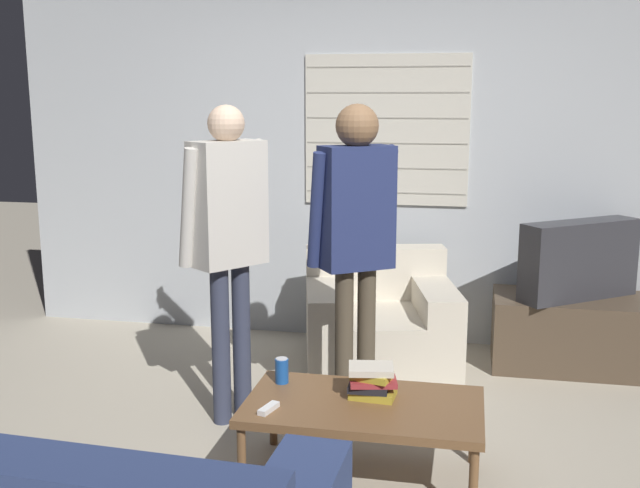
# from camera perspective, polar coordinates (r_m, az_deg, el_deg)

# --- Properties ---
(ground_plane) EXTENTS (16.00, 16.00, 0.00)m
(ground_plane) POSITION_cam_1_polar(r_m,az_deg,el_deg) (3.83, -1.45, -16.26)
(ground_plane) COLOR #B2A893
(wall_back) EXTENTS (5.20, 0.08, 2.55)m
(wall_back) POSITION_cam_1_polar(r_m,az_deg,el_deg) (5.42, 3.36, 6.05)
(wall_back) COLOR #ADB2B7
(wall_back) RESTS_ON ground_plane
(armchair_beige) EXTENTS (1.13, 1.06, 0.75)m
(armchair_beige) POSITION_cam_1_polar(r_m,az_deg,el_deg) (4.99, 4.52, -5.99)
(armchair_beige) COLOR beige
(armchair_beige) RESTS_ON ground_plane
(coffee_table) EXTENTS (1.09, 0.62, 0.38)m
(coffee_table) POSITION_cam_1_polar(r_m,az_deg,el_deg) (3.53, 3.33, -12.49)
(coffee_table) COLOR brown
(coffee_table) RESTS_ON ground_plane
(tv_stand) EXTENTS (1.05, 0.55, 0.48)m
(tv_stand) POSITION_cam_1_polar(r_m,az_deg,el_deg) (5.23, 18.81, -6.42)
(tv_stand) COLOR #4C3D2D
(tv_stand) RESTS_ON ground_plane
(tv) EXTENTS (0.79, 0.67, 0.51)m
(tv) POSITION_cam_1_polar(r_m,az_deg,el_deg) (5.11, 19.13, -1.15)
(tv) COLOR #2D2D33
(tv) RESTS_ON tv_stand
(person_left_standing) EXTENTS (0.59, 0.79, 1.73)m
(person_left_standing) POSITION_cam_1_polar(r_m,az_deg,el_deg) (4.01, -7.10, 1.40)
(person_left_standing) COLOR #33384C
(person_left_standing) RESTS_ON ground_plane
(person_right_standing) EXTENTS (0.48, 0.81, 1.73)m
(person_right_standing) POSITION_cam_1_polar(r_m,az_deg,el_deg) (3.97, 2.71, 1.50)
(person_right_standing) COLOR #4C4233
(person_right_standing) RESTS_ON ground_plane
(book_stack) EXTENTS (0.24, 0.19, 0.15)m
(book_stack) POSITION_cam_1_polar(r_m,az_deg,el_deg) (3.56, 3.95, -10.43)
(book_stack) COLOR gold
(book_stack) RESTS_ON coffee_table
(soda_can) EXTENTS (0.07, 0.07, 0.13)m
(soda_can) POSITION_cam_1_polar(r_m,az_deg,el_deg) (3.72, -2.93, -9.61)
(soda_can) COLOR #194C9E
(soda_can) RESTS_ON coffee_table
(spare_remote) EXTENTS (0.07, 0.14, 0.02)m
(spare_remote) POSITION_cam_1_polar(r_m,az_deg,el_deg) (3.43, -3.93, -12.39)
(spare_remote) COLOR white
(spare_remote) RESTS_ON coffee_table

